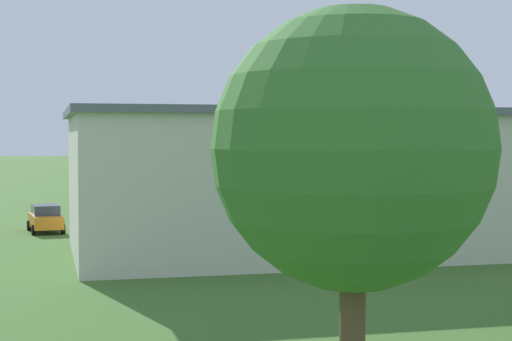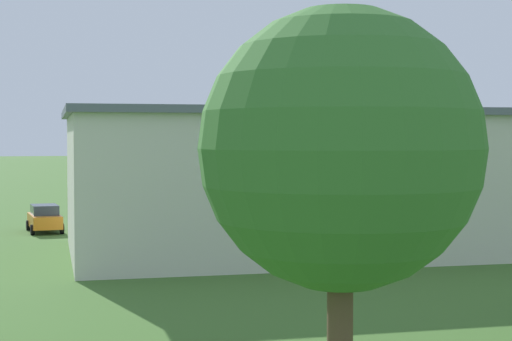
{
  "view_description": "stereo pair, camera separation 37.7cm",
  "coord_description": "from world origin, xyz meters",
  "px_view_note": "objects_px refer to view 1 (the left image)",
  "views": [
    {
      "loc": [
        23.22,
        75.96,
        5.93
      ],
      "look_at": [
        4.02,
        13.18,
        3.34
      ],
      "focal_mm": 58.94,
      "sensor_mm": 36.0,
      "label": 1
    },
    {
      "loc": [
        22.86,
        76.07,
        5.93
      ],
      "look_at": [
        4.02,
        13.18,
        3.34
      ],
      "focal_mm": 58.94,
      "sensor_mm": 36.0,
      "label": 2
    }
  ],
  "objects_px": {
    "hangar": "(373,180)",
    "person_at_fence_line": "(348,205)",
    "car_blue": "(466,205)",
    "person_near_hangar_door": "(127,212)",
    "tree_near_perimeter_road": "(353,150)",
    "person_watching_takeoff": "(319,203)",
    "car_orange": "(46,218)",
    "biplane": "(230,150)"
  },
  "relations": [
    {
      "from": "person_at_fence_line",
      "to": "person_near_hangar_door",
      "type": "height_order",
      "value": "person_near_hangar_door"
    },
    {
      "from": "car_orange",
      "to": "person_near_hangar_door",
      "type": "relative_size",
      "value": 2.6
    },
    {
      "from": "car_blue",
      "to": "biplane",
      "type": "bearing_deg",
      "value": -47.6
    },
    {
      "from": "car_blue",
      "to": "car_orange",
      "type": "relative_size",
      "value": 1.14
    },
    {
      "from": "tree_near_perimeter_road",
      "to": "hangar",
      "type": "bearing_deg",
      "value": -115.88
    },
    {
      "from": "tree_near_perimeter_road",
      "to": "car_blue",
      "type": "bearing_deg",
      "value": -124.03
    },
    {
      "from": "car_blue",
      "to": "person_watching_takeoff",
      "type": "height_order",
      "value": "car_blue"
    },
    {
      "from": "person_near_hangar_door",
      "to": "biplane",
      "type": "bearing_deg",
      "value": -129.65
    },
    {
      "from": "hangar",
      "to": "car_blue",
      "type": "relative_size",
      "value": 6.88
    },
    {
      "from": "car_orange",
      "to": "tree_near_perimeter_road",
      "type": "height_order",
      "value": "tree_near_perimeter_road"
    },
    {
      "from": "car_blue",
      "to": "person_watching_takeoff",
      "type": "bearing_deg",
      "value": -30.49
    },
    {
      "from": "person_near_hangar_door",
      "to": "person_watching_takeoff",
      "type": "height_order",
      "value": "person_watching_takeoff"
    },
    {
      "from": "hangar",
      "to": "car_orange",
      "type": "xyz_separation_m",
      "value": [
        16.46,
        -12.71,
        -2.79
      ]
    },
    {
      "from": "car_orange",
      "to": "person_near_hangar_door",
      "type": "bearing_deg",
      "value": -146.22
    },
    {
      "from": "hangar",
      "to": "car_orange",
      "type": "distance_m",
      "value": 20.98
    },
    {
      "from": "hangar",
      "to": "tree_near_perimeter_road",
      "type": "relative_size",
      "value": 3.73
    },
    {
      "from": "hangar",
      "to": "person_at_fence_line",
      "type": "bearing_deg",
      "value": -109.09
    },
    {
      "from": "car_orange",
      "to": "person_near_hangar_door",
      "type": "distance_m",
      "value": 6.75
    },
    {
      "from": "hangar",
      "to": "tree_near_perimeter_road",
      "type": "bearing_deg",
      "value": 64.12
    },
    {
      "from": "car_blue",
      "to": "person_at_fence_line",
      "type": "relative_size",
      "value": 2.99
    },
    {
      "from": "biplane",
      "to": "person_watching_takeoff",
      "type": "relative_size",
      "value": 5.62
    },
    {
      "from": "biplane",
      "to": "person_at_fence_line",
      "type": "xyz_separation_m",
      "value": [
        -5.96,
        12.19,
        -4.03
      ]
    },
    {
      "from": "person_watching_takeoff",
      "to": "person_at_fence_line",
      "type": "bearing_deg",
      "value": 120.99
    },
    {
      "from": "car_orange",
      "to": "person_watching_takeoff",
      "type": "xyz_separation_m",
      "value": [
        -21.07,
        -7.11,
        -0.08
      ]
    },
    {
      "from": "car_blue",
      "to": "person_near_hangar_door",
      "type": "bearing_deg",
      "value": -5.21
    },
    {
      "from": "biplane",
      "to": "person_near_hangar_door",
      "type": "distance_m",
      "value": 17.58
    },
    {
      "from": "person_near_hangar_door",
      "to": "person_at_fence_line",
      "type": "bearing_deg",
      "value": -176.65
    },
    {
      "from": "hangar",
      "to": "person_near_hangar_door",
      "type": "relative_size",
      "value": 20.37
    },
    {
      "from": "biplane",
      "to": "person_watching_takeoff",
      "type": "xyz_separation_m",
      "value": [
        -4.54,
        9.82,
        -4.02
      ]
    },
    {
      "from": "person_near_hangar_door",
      "to": "tree_near_perimeter_road",
      "type": "distance_m",
      "value": 41.11
    },
    {
      "from": "hangar",
      "to": "person_watching_takeoff",
      "type": "distance_m",
      "value": 20.55
    },
    {
      "from": "person_at_fence_line",
      "to": "person_near_hangar_door",
      "type": "bearing_deg",
      "value": 3.35
    },
    {
      "from": "tree_near_perimeter_road",
      "to": "car_orange",
      "type": "bearing_deg",
      "value": -82.85
    },
    {
      "from": "person_at_fence_line",
      "to": "tree_near_perimeter_road",
      "type": "bearing_deg",
      "value": 66.88
    },
    {
      "from": "hangar",
      "to": "person_at_fence_line",
      "type": "relative_size",
      "value": 20.59
    },
    {
      "from": "person_watching_takeoff",
      "to": "hangar",
      "type": "bearing_deg",
      "value": 76.89
    },
    {
      "from": "biplane",
      "to": "tree_near_perimeter_road",
      "type": "height_order",
      "value": "tree_near_perimeter_road"
    },
    {
      "from": "person_watching_takeoff",
      "to": "tree_near_perimeter_road",
      "type": "distance_m",
      "value": 47.37
    },
    {
      "from": "person_near_hangar_door",
      "to": "person_watching_takeoff",
      "type": "distance_m",
      "value": 15.82
    },
    {
      "from": "car_orange",
      "to": "car_blue",
      "type": "bearing_deg",
      "value": -177.26
    },
    {
      "from": "biplane",
      "to": "person_at_fence_line",
      "type": "distance_m",
      "value": 14.16
    },
    {
      "from": "biplane",
      "to": "car_blue",
      "type": "height_order",
      "value": "biplane"
    }
  ]
}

